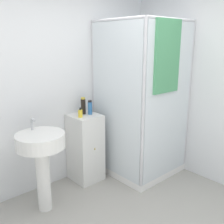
% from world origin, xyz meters
% --- Properties ---
extents(wall_back, '(6.40, 0.06, 2.50)m').
position_xyz_m(wall_back, '(0.00, 1.70, 1.25)').
color(wall_back, silver).
rests_on(wall_back, ground_plane).
extents(shower_enclosure, '(0.96, 0.99, 2.10)m').
position_xyz_m(shower_enclosure, '(1.12, 1.09, 0.59)').
color(shower_enclosure, white).
rests_on(shower_enclosure, ground_plane).
extents(vanity_cabinet, '(0.36, 0.42, 0.91)m').
position_xyz_m(vanity_cabinet, '(0.42, 1.47, 0.45)').
color(vanity_cabinet, silver).
rests_on(vanity_cabinet, ground_plane).
extents(sink, '(0.52, 0.52, 1.03)m').
position_xyz_m(sink, '(-0.32, 1.22, 0.69)').
color(sink, white).
rests_on(sink, ground_plane).
extents(soap_dispenser, '(0.06, 0.06, 0.13)m').
position_xyz_m(soap_dispenser, '(0.33, 1.42, 0.96)').
color(soap_dispenser, yellow).
rests_on(soap_dispenser, vanity_cabinet).
extents(shampoo_bottle_tall_black, '(0.06, 0.06, 0.22)m').
position_xyz_m(shampoo_bottle_tall_black, '(0.45, 1.52, 1.02)').
color(shampoo_bottle_tall_black, black).
rests_on(shampoo_bottle_tall_black, vanity_cabinet).
extents(shampoo_bottle_blue, '(0.06, 0.06, 0.19)m').
position_xyz_m(shampoo_bottle_blue, '(0.50, 1.44, 1.00)').
color(shampoo_bottle_blue, '#2D66A3').
rests_on(shampoo_bottle_blue, vanity_cabinet).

